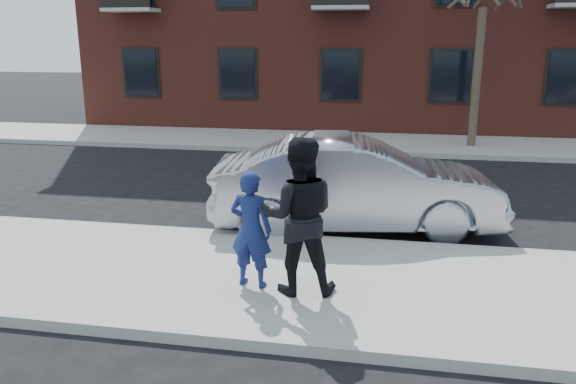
# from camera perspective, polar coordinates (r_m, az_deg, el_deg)

# --- Properties ---
(ground) EXTENTS (100.00, 100.00, 0.00)m
(ground) POSITION_cam_1_polar(r_m,az_deg,el_deg) (8.41, -3.89, -8.66)
(ground) COLOR black
(ground) RESTS_ON ground
(near_sidewalk) EXTENTS (50.00, 3.50, 0.15)m
(near_sidewalk) POSITION_cam_1_polar(r_m,az_deg,el_deg) (8.16, -4.34, -8.87)
(near_sidewalk) COLOR #9A9791
(near_sidewalk) RESTS_ON ground
(near_curb) EXTENTS (50.00, 0.10, 0.15)m
(near_curb) POSITION_cam_1_polar(r_m,az_deg,el_deg) (9.78, -1.67, -4.66)
(near_curb) COLOR #999691
(near_curb) RESTS_ON ground
(far_sidewalk) EXTENTS (50.00, 3.50, 0.15)m
(far_sidewalk) POSITION_cam_1_polar(r_m,az_deg,el_deg) (19.09, 4.44, 5.10)
(far_sidewalk) COLOR #9A9791
(far_sidewalk) RESTS_ON ground
(far_curb) EXTENTS (50.00, 0.10, 0.15)m
(far_curb) POSITION_cam_1_polar(r_m,az_deg,el_deg) (17.33, 3.80, 4.09)
(far_curb) COLOR #999691
(far_curb) RESTS_ON ground
(silver_sedan) EXTENTS (5.38, 2.50, 1.71)m
(silver_sedan) POSITION_cam_1_polar(r_m,az_deg,el_deg) (10.29, 6.90, 0.78)
(silver_sedan) COLOR #999BA3
(silver_sedan) RESTS_ON ground
(man_hoodie) EXTENTS (0.64, 0.53, 1.60)m
(man_hoodie) POSITION_cam_1_polar(r_m,az_deg,el_deg) (7.52, -3.78, -3.79)
(man_hoodie) COLOR navy
(man_hoodie) RESTS_ON near_sidewalk
(man_peacoat) EXTENTS (1.13, 0.94, 2.08)m
(man_peacoat) POSITION_cam_1_polar(r_m,az_deg,el_deg) (7.27, 1.10, -2.48)
(man_peacoat) COLOR black
(man_peacoat) RESTS_ON near_sidewalk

